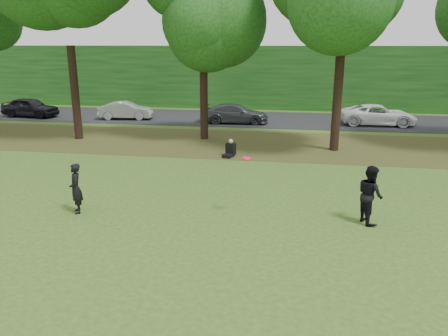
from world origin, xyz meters
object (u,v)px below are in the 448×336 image
(player_left, at_px, (76,189))
(seated_person, at_px, (230,150))
(frisbee, at_px, (247,158))
(player_right, at_px, (370,194))

(player_left, bearing_deg, seated_person, 124.15)
(player_left, height_order, seated_person, player_left)
(frisbee, bearing_deg, player_right, 1.26)
(player_left, height_order, player_right, player_right)
(player_right, bearing_deg, frisbee, 71.76)
(player_left, xyz_separation_m, player_right, (8.99, 0.68, 0.08))
(player_right, bearing_deg, seated_person, 16.84)
(frisbee, xyz_separation_m, seated_person, (-1.59, 7.25, -1.54))
(player_left, relative_size, frisbee, 4.18)
(player_left, relative_size, player_right, 0.91)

